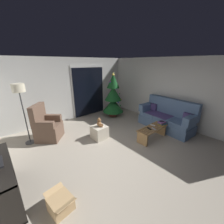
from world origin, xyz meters
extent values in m
plane|color=#9E9384|center=(0.00, 0.00, 0.00)|extent=(7.00, 7.00, 0.00)
cube|color=beige|center=(0.00, 3.06, 1.25)|extent=(5.72, 0.12, 2.50)
cube|color=beige|center=(2.86, 0.00, 1.25)|extent=(0.12, 6.00, 2.50)
cube|color=silver|center=(1.00, 2.99, 1.10)|extent=(1.60, 0.02, 2.20)
cube|color=black|center=(1.00, 2.97, 1.05)|extent=(1.50, 0.02, 2.10)
cube|color=slate|center=(2.25, -0.12, 0.17)|extent=(0.89, 1.95, 0.34)
cube|color=slate|center=(2.19, -0.74, 0.41)|extent=(0.72, 0.64, 0.14)
cube|color=slate|center=(2.23, -0.12, 0.41)|extent=(0.72, 0.64, 0.14)
cube|color=slate|center=(2.27, 0.50, 0.41)|extent=(0.72, 0.64, 0.14)
cube|color=slate|center=(2.55, -0.14, 0.78)|extent=(0.33, 1.91, 0.60)
cube|color=slate|center=(2.19, -0.99, 0.62)|extent=(0.77, 0.25, 0.28)
cube|color=slate|center=(2.31, 0.75, 0.62)|extent=(0.77, 0.25, 0.28)
cube|color=#47386B|center=(2.23, 0.13, 0.49)|extent=(0.66, 0.94, 0.02)
cube|color=#47386B|center=(2.36, -0.83, 0.62)|extent=(0.14, 0.33, 0.28)
cube|color=#47386B|center=(2.46, 0.57, 0.62)|extent=(0.14, 0.33, 0.28)
cube|color=#9E7547|center=(1.25, -0.43, 0.38)|extent=(1.10, 0.05, 0.04)
cube|color=#9E7547|center=(1.25, -0.34, 0.38)|extent=(1.10, 0.05, 0.04)
cube|color=#9E7547|center=(1.25, -0.25, 0.38)|extent=(1.10, 0.05, 0.04)
cube|color=#9E7547|center=(1.25, -0.16, 0.38)|extent=(1.10, 0.05, 0.04)
cube|color=#9E7547|center=(1.25, -0.08, 0.38)|extent=(1.10, 0.05, 0.04)
cube|color=#9E7547|center=(0.76, -0.25, 0.18)|extent=(0.05, 0.36, 0.36)
cube|color=#9E7547|center=(1.74, -0.25, 0.18)|extent=(0.05, 0.36, 0.36)
cube|color=black|center=(1.09, -0.24, 0.41)|extent=(0.08, 0.16, 0.02)
cube|color=#ADADB2|center=(1.19, -0.34, 0.41)|extent=(0.09, 0.16, 0.02)
cube|color=silver|center=(1.38, -0.17, 0.41)|extent=(0.07, 0.16, 0.02)
cube|color=#B79333|center=(1.64, -0.34, 0.41)|extent=(0.21, 0.21, 0.02)
cube|color=#285684|center=(1.65, -0.33, 0.44)|extent=(0.22, 0.21, 0.03)
cube|color=#4C4C51|center=(1.63, -0.33, 0.47)|extent=(0.25, 0.16, 0.04)
cube|color=#6B3D7A|center=(1.63, -0.33, 0.50)|extent=(0.26, 0.20, 0.02)
cube|color=black|center=(1.65, -0.32, 0.52)|extent=(0.13, 0.16, 0.01)
cylinder|color=#4C1E19|center=(1.64, 2.07, 0.05)|extent=(0.36, 0.36, 0.10)
cylinder|color=brown|center=(1.64, 2.07, 0.16)|extent=(0.08, 0.08, 0.12)
cone|color=#14471E|center=(1.64, 2.07, 0.51)|extent=(0.92, 0.92, 0.58)
cone|color=#14471E|center=(1.64, 2.07, 1.04)|extent=(0.73, 0.73, 0.58)
cone|color=#14471E|center=(1.64, 2.07, 1.57)|extent=(0.54, 0.54, 0.58)
sphere|color=gold|center=(1.86, 1.81, 0.78)|extent=(0.06, 0.06, 0.06)
sphere|color=gold|center=(1.75, 2.36, 0.91)|extent=(0.06, 0.06, 0.06)
sphere|color=#B233A5|center=(1.80, 2.25, 1.17)|extent=(0.06, 0.06, 0.06)
sphere|color=blue|center=(1.67, 2.23, 1.52)|extent=(0.06, 0.06, 0.06)
sphere|color=#1E8C33|center=(1.72, 2.20, 1.55)|extent=(0.06, 0.06, 0.06)
sphere|color=#1E8C33|center=(1.88, 1.92, 1.02)|extent=(0.06, 0.06, 0.06)
sphere|color=blue|center=(1.62, 1.71, 0.72)|extent=(0.06, 0.06, 0.06)
sphere|color=#1E8C33|center=(1.27, 1.90, 0.50)|extent=(0.06, 0.06, 0.06)
sphere|color=blue|center=(1.48, 2.08, 1.53)|extent=(0.06, 0.06, 0.06)
sphere|color=#1E8C33|center=(2.07, 2.05, 0.41)|extent=(0.06, 0.06, 0.06)
sphere|color=red|center=(1.60, 2.22, 1.54)|extent=(0.06, 0.06, 0.06)
sphere|color=#B233A5|center=(1.49, 2.08, 1.56)|extent=(0.06, 0.06, 0.06)
sphere|color=blue|center=(1.87, 2.12, 1.21)|extent=(0.06, 0.06, 0.06)
sphere|color=white|center=(1.42, 2.43, 0.46)|extent=(0.06, 0.06, 0.06)
cone|color=#EAD14C|center=(1.64, 2.07, 1.87)|extent=(0.14, 0.14, 0.12)
cube|color=brown|center=(-1.20, 1.88, 0.16)|extent=(0.96, 0.96, 0.31)
cube|color=brown|center=(-1.20, 1.88, 0.40)|extent=(0.96, 0.96, 0.18)
cube|color=brown|center=(-1.40, 2.06, 0.81)|extent=(0.57, 0.62, 0.64)
cube|color=brown|center=(-1.00, 2.08, 0.60)|extent=(0.53, 0.49, 0.22)
cube|color=brown|center=(-1.37, 1.66, 0.60)|extent=(0.53, 0.49, 0.22)
cylinder|color=#2D2D30|center=(-1.75, 2.02, 0.01)|extent=(0.28, 0.28, 0.02)
cylinder|color=#2D2D30|center=(-1.75, 2.02, 0.80)|extent=(0.03, 0.03, 1.55)
cylinder|color=beige|center=(-1.75, 2.02, 1.67)|extent=(0.32, 0.32, 0.22)
cube|color=black|center=(-2.50, 0.23, 0.02)|extent=(0.40, 1.40, 0.04)
cube|color=black|center=(-2.50, -0.46, 0.38)|extent=(0.40, 0.04, 0.76)
cube|color=black|center=(-2.50, 0.23, 0.38)|extent=(0.40, 0.04, 0.72)
cube|color=black|center=(-2.50, 0.23, 0.38)|extent=(0.40, 1.33, 0.04)
cube|color=#A32D28|center=(-2.50, -0.38, 0.18)|extent=(0.30, 0.04, 0.28)
cube|color=#285684|center=(-2.50, -0.32, 0.19)|extent=(0.30, 0.04, 0.31)
cube|color=#337042|center=(-2.50, -0.27, 0.21)|extent=(0.30, 0.04, 0.34)
cube|color=#B79333|center=(-2.50, -0.21, 0.18)|extent=(0.30, 0.04, 0.30)
cube|color=beige|center=(0.02, 0.88, 0.20)|extent=(0.44, 0.44, 0.41)
cylinder|color=brown|center=(0.10, 0.88, 0.44)|extent=(0.12, 0.12, 0.06)
cylinder|color=brown|center=(0.03, 0.80, 0.44)|extent=(0.12, 0.12, 0.06)
sphere|color=brown|center=(0.02, 0.88, 0.51)|extent=(0.15, 0.15, 0.15)
sphere|color=brown|center=(0.02, 0.88, 0.63)|extent=(0.11, 0.11, 0.11)
sphere|color=#A37A51|center=(0.06, 0.85, 0.62)|extent=(0.04, 0.04, 0.04)
sphere|color=brown|center=(0.05, 0.91, 0.67)|extent=(0.04, 0.04, 0.04)
sphere|color=brown|center=(0.00, 0.85, 0.67)|extent=(0.04, 0.04, 0.04)
sphere|color=brown|center=(0.09, 0.92, 0.52)|extent=(0.06, 0.06, 0.06)
sphere|color=brown|center=(-0.01, 0.81, 0.52)|extent=(0.06, 0.06, 0.06)
cube|color=tan|center=(-1.83, -0.61, 0.13)|extent=(0.38, 0.36, 0.27)
cube|color=tan|center=(-1.86, -0.42, 0.29)|extent=(0.33, 0.13, 0.06)
cube|color=tan|center=(-1.81, -0.81, 0.29)|extent=(0.33, 0.13, 0.06)
camera|label=1|loc=(-2.26, -2.40, 2.32)|focal=22.36mm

